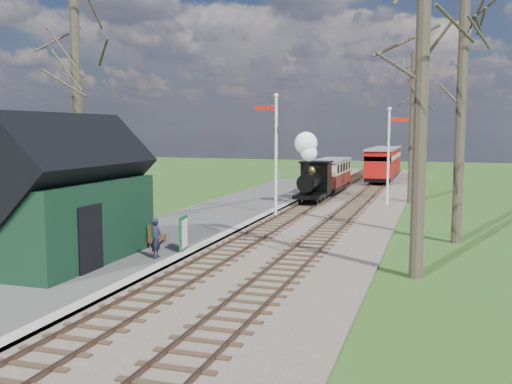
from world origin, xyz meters
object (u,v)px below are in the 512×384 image
semaphore_far (390,149)px  bench (155,234)px  locomotive (312,173)px  red_carriage_a (381,165)px  semaphore_near (275,146)px  sign_board (183,233)px  person (156,238)px  coach (331,174)px  station_shed (67,198)px  red_carriage_b (386,161)px

semaphore_far → bench: bearing=-115.9°
locomotive → bench: bearing=-101.2°
red_carriage_a → semaphore_near: bearing=-99.8°
sign_board → bench: 1.56m
semaphore_near → red_carriage_a: semaphore_near is taller
bench → person: (1.06, -1.90, 0.28)m
locomotive → bench: locomotive is taller
coach → bench: size_ratio=4.36×
bench → person: bearing=-60.8°
station_shed → locomotive: (4.29, 17.40, -0.36)m
station_shed → bench: station_shed is taller
sign_board → semaphore_near: bearing=86.1°
coach → sign_board: size_ratio=5.41×
semaphore_near → locomotive: size_ratio=1.51×
station_shed → bench: (1.46, 3.14, -1.68)m
red_carriage_b → semaphore_near: bearing=-97.7°
red_carriage_b → bench: 34.30m
station_shed → sign_board: (2.89, 2.56, -1.46)m
station_shed → locomotive: station_shed is taller
red_carriage_b → station_shed: bearing=-100.6°
red_carriage_b → sign_board: red_carriage_b is taller
red_carriage_b → bench: bearing=-99.1°
station_shed → coach: (4.30, 23.46, -0.86)m
station_shed → red_carriage_a: bearing=77.6°
sign_board → red_carriage_a: bearing=82.1°
semaphore_far → locomotive: semaphore_far is taller
red_carriage_b → sign_board: (-4.01, -34.44, -0.77)m
red_carriage_a → person: bearing=-98.2°
semaphore_near → sign_board: semaphore_near is taller
station_shed → red_carriage_b: (6.90, 37.00, -0.69)m
locomotive → red_carriage_b: bearing=82.4°
locomotive → red_carriage_b: size_ratio=0.76×
bench → person: 2.19m
red_carriage_a → person: 30.57m
coach → red_carriage_b: size_ratio=1.21×
locomotive → bench: (-2.83, -14.25, -1.32)m
semaphore_far → semaphore_near: bearing=-130.6°
sign_board → station_shed: bearing=-138.5°
semaphore_near → bench: (-2.07, -8.86, -3.03)m
locomotive → person: 16.28m
coach → person: bearing=-94.6°
red_carriage_a → red_carriage_b: size_ratio=1.00×
station_shed → sign_board: bearing=41.5°
locomotive → semaphore_near: bearing=-98.0°
semaphore_far → coach: semaphore_far is taller
semaphore_far → coach: (-4.37, 5.45, -1.95)m
semaphore_near → coach: bearing=86.2°
semaphore_far → person: (-6.15, -16.75, -2.48)m
person → sign_board: bearing=-22.4°
station_shed → bench: bearing=65.1°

